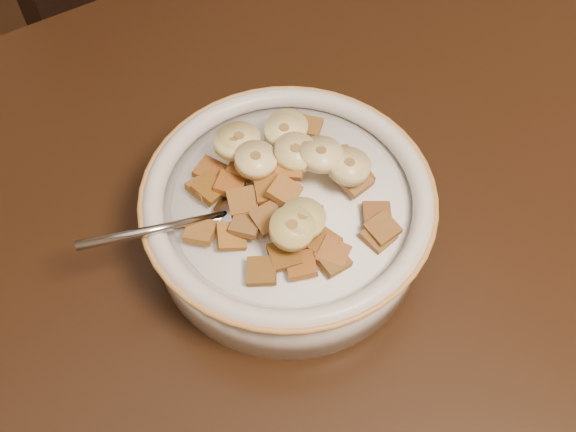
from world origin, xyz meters
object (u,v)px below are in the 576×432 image
chair (208,60)px  spoon (245,211)px  cereal_bowl (288,219)px  table (338,344)px

chair → spoon: bearing=-137.8°
spoon → chair: bearing=170.1°
chair → cereal_bowl: size_ratio=4.86×
cereal_bowl → chair: bearing=70.9°
table → spoon: size_ratio=27.90×
cereal_bowl → spoon: size_ratio=4.17×
cereal_bowl → table: bearing=-99.5°
cereal_bowl → spoon: bearing=166.9°
table → chair: size_ratio=1.38×
chair → spoon: (-0.19, -0.45, 0.30)m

